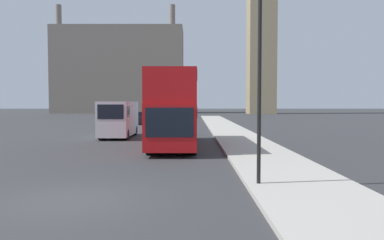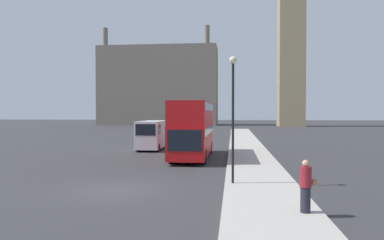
% 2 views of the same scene
% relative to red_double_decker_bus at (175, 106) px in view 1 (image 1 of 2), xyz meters
% --- Properties ---
extents(ground_plane, '(300.00, 300.00, 0.00)m').
position_rel_red_double_decker_bus_xyz_m(ground_plane, '(-2.27, -12.36, -2.42)').
color(ground_plane, '#333335').
extents(sidewalk_strip, '(3.48, 120.00, 0.15)m').
position_rel_red_double_decker_bus_xyz_m(sidewalk_strip, '(4.47, -12.36, -2.35)').
color(sidewalk_strip, '#ADA89E').
rests_on(sidewalk_strip, ground_plane).
extents(building_block_distant, '(32.23, 11.58, 26.14)m').
position_rel_red_double_decker_bus_xyz_m(building_block_distant, '(-17.41, 73.55, 8.32)').
color(building_block_distant, slate).
rests_on(building_block_distant, ground_plane).
extents(red_double_decker_bus, '(2.60, 10.20, 4.34)m').
position_rel_red_double_decker_bus_xyz_m(red_double_decker_bus, '(0.00, 0.00, 0.00)').
color(red_double_decker_bus, '#B71114').
rests_on(red_double_decker_bus, ground_plane).
extents(white_van, '(2.14, 5.83, 2.72)m').
position_rel_red_double_decker_bus_xyz_m(white_van, '(-4.51, 5.83, -0.96)').
color(white_van, silver).
rests_on(white_van, ground_plane).
extents(street_lamp, '(0.36, 0.36, 6.10)m').
position_rel_red_double_decker_bus_xyz_m(street_lamp, '(3.12, -10.93, 1.70)').
color(street_lamp, black).
rests_on(street_lamp, sidewalk_strip).
extents(parked_sedan, '(1.89, 4.41, 1.50)m').
position_rel_red_double_decker_bus_xyz_m(parked_sedan, '(-4.62, 23.81, -1.74)').
color(parked_sedan, black).
rests_on(parked_sedan, ground_plane).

